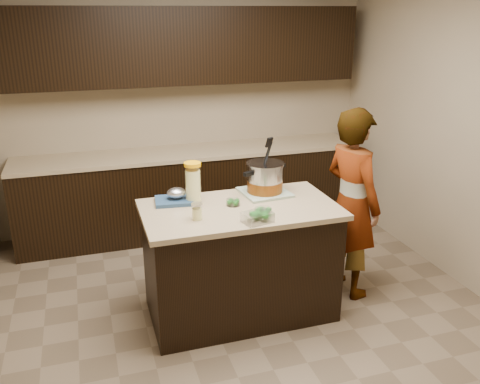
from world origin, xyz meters
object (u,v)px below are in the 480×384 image
object	(u,v)px
lemonade_pitcher	(193,184)
person	(352,203)
island	(240,261)
stock_pot	(265,179)

from	to	relation	value
lemonade_pitcher	person	distance (m)	1.32
person	island	bearing A→B (deg)	79.99
lemonade_pitcher	person	world-z (taller)	person
lemonade_pitcher	person	xyz separation A→B (m)	(1.29, -0.15, -0.25)
stock_pot	lemonade_pitcher	size ratio (longest dim) A/B	1.37
island	person	world-z (taller)	person
island	person	distance (m)	1.04
lemonade_pitcher	island	bearing A→B (deg)	-33.68
stock_pot	person	size ratio (longest dim) A/B	0.27
stock_pot	person	bearing A→B (deg)	-34.95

